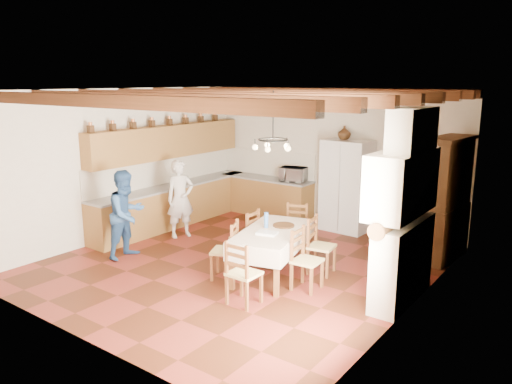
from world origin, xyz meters
TOP-DOWN VIEW (x-y plane):
  - floor at (0.00, 0.00)m, footprint 6.00×6.50m
  - ceiling at (0.00, 0.00)m, footprint 6.00×6.50m
  - wall_back at (0.00, 3.26)m, footprint 6.00×0.02m
  - wall_front at (0.00, -3.26)m, footprint 6.00×0.02m
  - wall_left at (-3.01, 0.00)m, footprint 0.02×6.50m
  - wall_right at (3.01, 0.00)m, footprint 0.02×6.50m
  - ceiling_beams at (0.00, 0.00)m, footprint 6.00×6.30m
  - lower_cabinets_left at (-2.70, 1.05)m, footprint 0.60×4.30m
  - lower_cabinets_back at (-1.55, 2.95)m, footprint 2.30×0.60m
  - countertop_left at (-2.70, 1.05)m, footprint 0.62×4.30m
  - countertop_back at (-1.55, 2.95)m, footprint 2.34×0.62m
  - backsplash_left at (-2.98, 1.05)m, footprint 0.03×4.30m
  - backsplash_back at (-1.55, 3.23)m, footprint 2.30×0.03m
  - upper_cabinets at (-2.83, 1.05)m, footprint 0.35×4.20m
  - fireplace at (2.72, 0.20)m, footprint 0.56×1.60m
  - wall_picture at (1.55, 3.23)m, footprint 0.34×0.03m
  - refrigerator at (0.55, 2.99)m, footprint 1.00×0.84m
  - hutch at (2.75, 2.36)m, footprint 0.64×1.26m
  - dining_table at (0.73, -0.11)m, footprint 1.30×1.93m
  - chandelier at (0.73, -0.11)m, footprint 0.47×0.47m
  - chair_left_near at (0.18, -0.67)m, footprint 0.54×0.55m
  - chair_left_far at (-0.00, 0.10)m, footprint 0.43×0.45m
  - chair_right_near at (1.49, -0.27)m, footprint 0.42×0.44m
  - chair_right_far at (1.34, 0.45)m, footprint 0.46×0.48m
  - chair_end_near at (1.03, -1.25)m, footprint 0.42×0.40m
  - chair_end_far at (0.53, 0.91)m, footprint 0.52×0.50m
  - person_man at (-1.96, 0.50)m, footprint 0.58×0.69m
  - person_woman_blue at (-1.87, -0.94)m, footprint 0.66×0.82m
  - person_woman_red at (2.33, 0.93)m, footprint 0.67×0.99m
  - microwave at (-0.80, 2.95)m, footprint 0.66×0.53m
  - fridge_vase at (0.42, 2.99)m, footprint 0.34×0.34m

SIDE VIEW (x-z plane):
  - floor at x=0.00m, z-range -0.02..0.00m
  - lower_cabinets_left at x=-2.70m, z-range 0.00..0.86m
  - lower_cabinets_back at x=-1.55m, z-range 0.00..0.86m
  - chair_left_near at x=0.18m, z-range 0.00..0.96m
  - chair_left_far at x=0.00m, z-range 0.00..0.96m
  - chair_right_near at x=1.49m, z-range 0.00..0.96m
  - chair_right_far at x=1.34m, z-range 0.00..0.96m
  - chair_end_near at x=1.03m, z-range 0.00..0.96m
  - chair_end_far at x=0.53m, z-range 0.00..0.96m
  - dining_table at x=0.73m, z-range 0.30..1.07m
  - person_woman_red at x=2.33m, z-range 0.00..1.56m
  - person_man at x=-1.96m, z-range 0.00..1.59m
  - person_woman_blue at x=-1.87m, z-range 0.00..1.61m
  - countertop_left at x=-2.70m, z-range 0.86..0.90m
  - countertop_back at x=-1.55m, z-range 0.86..0.90m
  - refrigerator at x=0.55m, z-range 0.00..1.94m
  - microwave at x=-0.80m, z-range 0.90..1.22m
  - hutch at x=2.75m, z-range 0.00..2.21m
  - backsplash_left at x=-2.98m, z-range 0.90..1.50m
  - backsplash_back at x=-1.55m, z-range 0.90..1.50m
  - fireplace at x=2.72m, z-range 0.00..2.80m
  - wall_back at x=0.00m, z-range 0.00..3.00m
  - wall_front at x=0.00m, z-range 0.00..3.00m
  - wall_left at x=-3.01m, z-range 0.00..3.00m
  - wall_right at x=3.01m, z-range 0.00..3.00m
  - upper_cabinets at x=-2.83m, z-range 1.50..2.20m
  - wall_picture at x=1.55m, z-range 1.64..2.06m
  - fridge_vase at x=0.42m, z-range 1.94..2.22m
  - chandelier at x=0.73m, z-range 2.23..2.27m
  - ceiling_beams at x=0.00m, z-range 2.83..2.99m
  - ceiling at x=0.00m, z-range 3.00..3.02m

